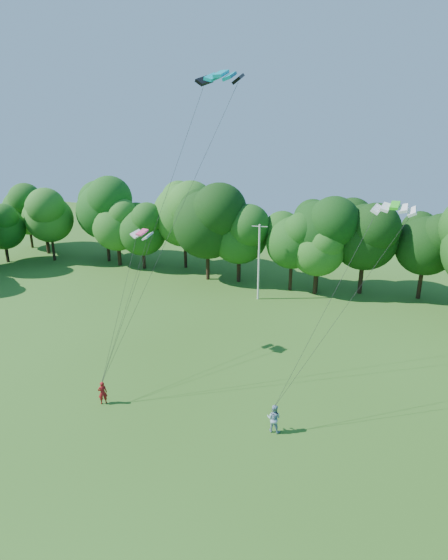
% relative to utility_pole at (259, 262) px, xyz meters
% --- Properties ---
extents(ground, '(160.00, 160.00, 0.00)m').
position_rel_utility_pole_xyz_m(ground, '(3.87, -30.38, -4.33)').
color(ground, '#315B19').
rests_on(ground, ground).
extents(utility_pole, '(1.68, 0.37, 8.44)m').
position_rel_utility_pole_xyz_m(utility_pole, '(0.00, 0.00, 0.00)').
color(utility_pole, silver).
rests_on(utility_pole, ground).
extents(kite_flyer_left, '(0.72, 0.71, 1.67)m').
position_rel_utility_pole_xyz_m(kite_flyer_left, '(-3.07, -23.13, -3.50)').
color(kite_flyer_left, maroon).
rests_on(kite_flyer_left, ground).
extents(kite_flyer_right, '(0.90, 0.70, 1.85)m').
position_rel_utility_pole_xyz_m(kite_flyer_right, '(8.46, -21.32, -3.41)').
color(kite_flyer_right, '#88A6BD').
rests_on(kite_flyer_right, ground).
extents(kite_teal, '(3.10, 1.41, 0.62)m').
position_rel_utility_pole_xyz_m(kite_teal, '(1.95, -14.51, 16.94)').
color(kite_teal, '#059BAE').
rests_on(kite_teal, ground).
extents(kite_green, '(2.65, 1.33, 0.44)m').
position_rel_utility_pole_xyz_m(kite_green, '(13.63, -14.26, 8.95)').
color(kite_green, '#30D620').
rests_on(kite_green, ground).
extents(kite_pink, '(2.01, 1.31, 0.43)m').
position_rel_utility_pole_xyz_m(kite_pink, '(-4.39, -15.38, 5.93)').
color(kite_pink, '#E74076').
rests_on(kite_pink, ground).
extents(tree_back_west, '(8.62, 8.62, 12.54)m').
position_rel_utility_pole_xyz_m(tree_back_west, '(-24.95, 5.97, 3.49)').
color(tree_back_west, '#2F1F13').
rests_on(tree_back_west, ground).
extents(tree_back_center, '(8.01, 8.01, 11.64)m').
position_rel_utility_pole_xyz_m(tree_back_center, '(5.35, 5.18, 2.94)').
color(tree_back_center, black).
rests_on(tree_back_center, ground).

